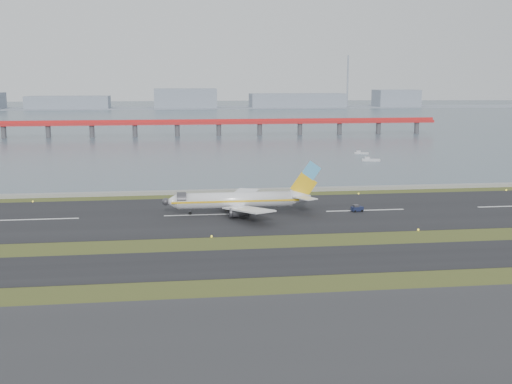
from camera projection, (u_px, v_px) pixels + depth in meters
ground at (214, 247)px, 126.20m from camera, size 1000.00×1000.00×0.00m
apron_strip at (247, 370)px, 72.51m from camera, size 1000.00×50.00×0.10m
taxiway_strip at (219, 264)px, 114.48m from camera, size 1000.00×18.00×0.10m
runway_strip at (206, 215)px, 155.48m from camera, size 1000.00×45.00×0.10m
seawall at (200, 192)px, 184.68m from camera, size 1000.00×2.50×1.00m
bay_water at (179, 116)px, 575.20m from camera, size 1400.00×800.00×1.30m
red_pier at (219, 123)px, 371.57m from camera, size 260.00×5.00×10.20m
far_shoreline at (189, 103)px, 732.09m from camera, size 1400.00×80.00×60.50m
airliner at (241, 200)px, 156.39m from camera, size 38.52×32.89×12.80m
pushback_tug at (357, 208)px, 159.12m from camera, size 3.10×2.19×1.81m
workboat_near at (370, 160)px, 257.65m from camera, size 7.44×3.93×1.73m
workboat_far at (361, 153)px, 281.91m from camera, size 6.38×3.79×1.48m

